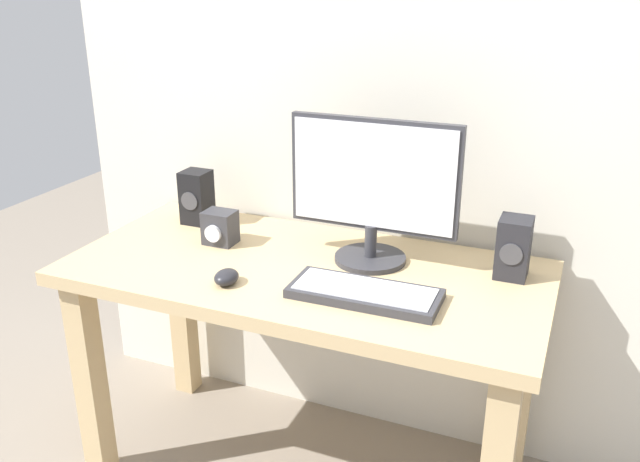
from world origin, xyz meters
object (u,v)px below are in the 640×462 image
object	(u,v)px
speaker_right	(514,248)
audio_controller	(220,228)
mouse	(226,277)
desk	(305,305)
speaker_left	(197,197)
monitor	(373,188)
keyboard_primary	(365,293)

from	to	relation	value
speaker_right	audio_controller	bearing A→B (deg)	-173.28
mouse	speaker_right	size ratio (longest dim) A/B	0.48
desk	speaker_left	size ratio (longest dim) A/B	7.70
monitor	speaker_right	size ratio (longest dim) A/B	2.90
audio_controller	mouse	bearing A→B (deg)	-56.47
monitor	speaker_right	distance (m)	0.43
desk	speaker_right	distance (m)	0.63
monitor	audio_controller	xyz separation A→B (m)	(-0.49, -0.06, -0.17)
desk	keyboard_primary	distance (m)	0.30
desk	keyboard_primary	xyz separation A→B (m)	(0.23, -0.12, 0.14)
audio_controller	desk	bearing A→B (deg)	-10.97
speaker_right	monitor	bearing A→B (deg)	-173.63
keyboard_primary	desk	bearing A→B (deg)	151.95
audio_controller	speaker_left	bearing A→B (deg)	141.07
speaker_left	audio_controller	world-z (taller)	speaker_left
monitor	audio_controller	size ratio (longest dim) A/B	4.72
monitor	speaker_left	size ratio (longest dim) A/B	2.76
keyboard_primary	mouse	size ratio (longest dim) A/B	4.85
desk	monitor	world-z (taller)	monitor
desk	monitor	xyz separation A→B (m)	(0.17, 0.12, 0.36)
keyboard_primary	monitor	bearing A→B (deg)	104.67
speaker_right	speaker_left	xyz separation A→B (m)	(-1.06, 0.03, 0.00)
desk	audio_controller	bearing A→B (deg)	169.03
keyboard_primary	speaker_left	world-z (taller)	speaker_left
keyboard_primary	speaker_right	xyz separation A→B (m)	(0.34, 0.29, 0.07)
keyboard_primary	speaker_right	distance (m)	0.45
keyboard_primary	speaker_right	world-z (taller)	speaker_right
monitor	mouse	bearing A→B (deg)	-135.68
mouse	desk	bearing A→B (deg)	46.20
monitor	speaker_right	world-z (taller)	monitor
desk	monitor	bearing A→B (deg)	36.33
monitor	keyboard_primary	world-z (taller)	monitor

